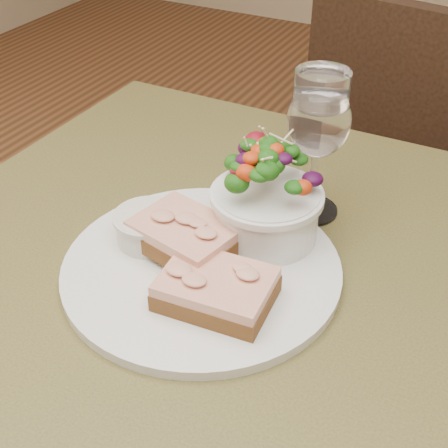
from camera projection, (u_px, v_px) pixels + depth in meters
The scene contains 9 objects.
cafe_table at pixel (227, 336), 0.76m from camera, with size 0.80×0.80×0.75m.
chair_far at pixel (411, 250), 1.47m from camera, with size 0.49×0.49×0.90m.
dinner_plate at pixel (202, 268), 0.70m from camera, with size 0.31×0.31×0.01m, color white.
sandwich_front at pixel (216, 289), 0.64m from camera, with size 0.12×0.09×0.03m.
sandwich_back at pixel (186, 235), 0.70m from camera, with size 0.13×0.11×0.03m.
ramekin at pixel (148, 226), 0.72m from camera, with size 0.07×0.07×0.04m.
salad_bowl at pixel (267, 193), 0.71m from camera, with size 0.12×0.12×0.13m.
garnish at pixel (171, 212), 0.77m from camera, with size 0.05×0.04×0.02m.
wine_glass at pixel (318, 125), 0.73m from camera, with size 0.08×0.08×0.18m.
Camera 1 is at (0.25, -0.48, 1.21)m, focal length 50.00 mm.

